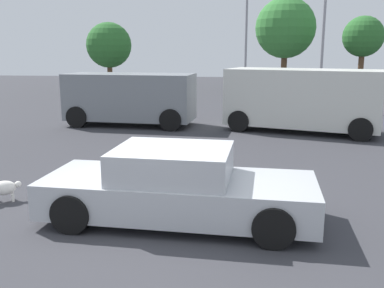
{
  "coord_description": "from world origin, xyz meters",
  "views": [
    {
      "loc": [
        1.31,
        -6.67,
        2.86
      ],
      "look_at": [
        0.32,
        2.23,
        0.9
      ],
      "focal_mm": 40.46,
      "sensor_mm": 36.0,
      "label": 1
    }
  ],
  "objects_px": {
    "van_white": "(303,98)",
    "suv_dark": "(131,97)",
    "dog": "(1,188)",
    "light_post_mid": "(325,4)",
    "light_post_near": "(247,13)",
    "sedan_foreground": "(177,187)"
  },
  "relations": [
    {
      "from": "dog",
      "to": "van_white",
      "type": "relative_size",
      "value": 0.11
    },
    {
      "from": "sedan_foreground",
      "to": "van_white",
      "type": "relative_size",
      "value": 0.83
    },
    {
      "from": "dog",
      "to": "van_white",
      "type": "bearing_deg",
      "value": -159.99
    },
    {
      "from": "sedan_foreground",
      "to": "van_white",
      "type": "height_order",
      "value": "van_white"
    },
    {
      "from": "dog",
      "to": "light_post_mid",
      "type": "bearing_deg",
      "value": -150.98
    },
    {
      "from": "van_white",
      "to": "light_post_mid",
      "type": "distance_m",
      "value": 7.23
    },
    {
      "from": "sedan_foreground",
      "to": "dog",
      "type": "bearing_deg",
      "value": 175.1
    },
    {
      "from": "suv_dark",
      "to": "light_post_near",
      "type": "bearing_deg",
      "value": 71.82
    },
    {
      "from": "van_white",
      "to": "light_post_near",
      "type": "xyz_separation_m",
      "value": [
        -1.93,
        11.02,
        3.77
      ]
    },
    {
      "from": "light_post_near",
      "to": "dog",
      "type": "bearing_deg",
      "value": -103.99
    },
    {
      "from": "sedan_foreground",
      "to": "suv_dark",
      "type": "height_order",
      "value": "suv_dark"
    },
    {
      "from": "van_white",
      "to": "suv_dark",
      "type": "distance_m",
      "value": 6.39
    },
    {
      "from": "sedan_foreground",
      "to": "van_white",
      "type": "distance_m",
      "value": 9.22
    },
    {
      "from": "dog",
      "to": "van_white",
      "type": "height_order",
      "value": "van_white"
    },
    {
      "from": "sedan_foreground",
      "to": "light_post_mid",
      "type": "distance_m",
      "value": 15.98
    },
    {
      "from": "light_post_mid",
      "to": "light_post_near",
      "type": "bearing_deg",
      "value": 125.11
    },
    {
      "from": "van_white",
      "to": "suv_dark",
      "type": "bearing_deg",
      "value": -167.89
    },
    {
      "from": "sedan_foreground",
      "to": "light_post_mid",
      "type": "bearing_deg",
      "value": 75.22
    },
    {
      "from": "van_white",
      "to": "light_post_near",
      "type": "height_order",
      "value": "light_post_near"
    },
    {
      "from": "suv_dark",
      "to": "light_post_mid",
      "type": "bearing_deg",
      "value": 38.8
    },
    {
      "from": "sedan_foreground",
      "to": "suv_dark",
      "type": "distance_m",
      "value": 9.76
    },
    {
      "from": "light_post_mid",
      "to": "suv_dark",
      "type": "bearing_deg",
      "value": -146.02
    }
  ]
}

